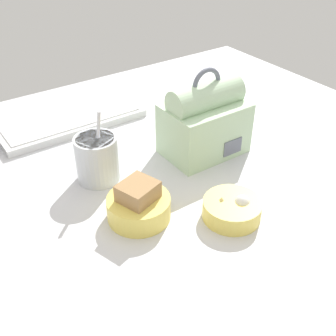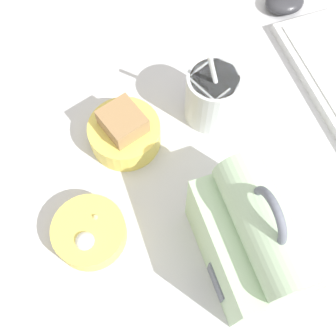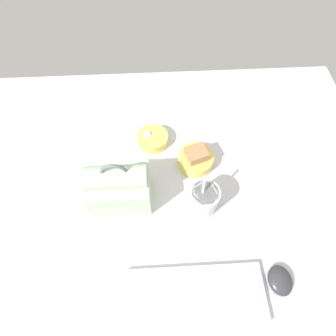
% 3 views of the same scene
% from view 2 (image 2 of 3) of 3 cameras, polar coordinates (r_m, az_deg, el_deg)
% --- Properties ---
extents(desk_surface, '(1.40, 1.10, 0.02)m').
position_cam_2_polar(desk_surface, '(0.70, 3.32, 0.18)').
color(desk_surface, silver).
rests_on(desk_surface, ground).
extents(lunch_bag, '(0.18, 0.13, 0.20)m').
position_cam_2_polar(lunch_bag, '(0.58, 11.62, -9.27)').
color(lunch_bag, '#B7D6AD').
rests_on(lunch_bag, desk_surface).
extents(soup_cup, '(0.09, 0.09, 0.16)m').
position_cam_2_polar(soup_cup, '(0.70, 6.01, 9.72)').
color(soup_cup, silver).
rests_on(soup_cup, desk_surface).
extents(bento_bowl_sandwich, '(0.12, 0.12, 0.08)m').
position_cam_2_polar(bento_bowl_sandwich, '(0.69, -5.92, 4.90)').
color(bento_bowl_sandwich, '#EFD65B').
rests_on(bento_bowl_sandwich, desk_surface).
extents(bento_bowl_snacks, '(0.11, 0.11, 0.05)m').
position_cam_2_polar(bento_bowl_snacks, '(0.64, -10.57, -8.50)').
color(bento_bowl_snacks, '#EFD65B').
rests_on(bento_bowl_snacks, desk_surface).
extents(computer_mouse, '(0.06, 0.08, 0.03)m').
position_cam_2_polar(computer_mouse, '(0.92, 15.51, 20.90)').
color(computer_mouse, '#333338').
rests_on(computer_mouse, desk_surface).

